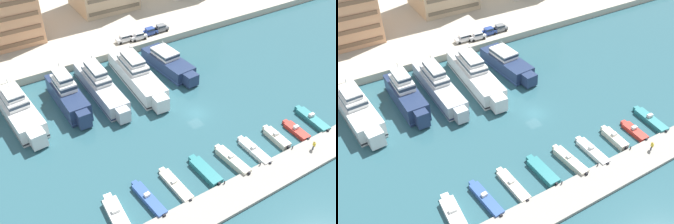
# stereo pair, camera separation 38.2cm
# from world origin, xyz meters

# --- Properties ---
(ground_plane) EXTENTS (400.00, 400.00, 0.00)m
(ground_plane) POSITION_xyz_m (0.00, 0.00, 0.00)
(ground_plane) COLOR #2D5B66
(quay_promenade) EXTENTS (180.00, 70.00, 1.70)m
(quay_promenade) POSITION_xyz_m (0.00, 61.60, 0.85)
(quay_promenade) COLOR #BCB29E
(quay_promenade) RESTS_ON ground
(pier_dock) EXTENTS (120.00, 5.31, 0.56)m
(pier_dock) POSITION_xyz_m (0.00, -19.11, 0.28)
(pier_dock) COLOR #9E998E
(pier_dock) RESTS_ON ground
(yacht_white_far_left) EXTENTS (6.15, 19.26, 7.70)m
(yacht_white_far_left) POSITION_xyz_m (-28.54, 15.46, 2.18)
(yacht_white_far_left) COLOR white
(yacht_white_far_left) RESTS_ON ground
(yacht_navy_left) EXTENTS (4.30, 16.91, 8.39)m
(yacht_navy_left) POSITION_xyz_m (-19.41, 15.10, 2.42)
(yacht_navy_left) COLOR navy
(yacht_navy_left) RESTS_ON ground
(yacht_silver_mid_left) EXTENTS (4.22, 21.58, 7.60)m
(yacht_silver_mid_left) POSITION_xyz_m (-12.71, 15.25, 2.09)
(yacht_silver_mid_left) COLOR silver
(yacht_silver_mid_left) RESTS_ON ground
(yacht_white_center_left) EXTENTS (5.93, 22.67, 7.59)m
(yacht_white_center_left) POSITION_xyz_m (-4.73, 14.82, 2.15)
(yacht_white_center_left) COLOR white
(yacht_white_center_left) RESTS_ON ground
(yacht_navy_center) EXTENTS (5.91, 17.19, 6.08)m
(yacht_navy_center) POSITION_xyz_m (3.74, 15.96, 1.73)
(yacht_navy_center) COLOR navy
(yacht_navy_center) RESTS_ON ground
(motorboat_white_far_left) EXTENTS (2.57, 7.60, 1.42)m
(motorboat_white_far_left) POSITION_xyz_m (-22.91, -13.22, 0.51)
(motorboat_white_far_left) COLOR white
(motorboat_white_far_left) RESTS_ON ground
(motorboat_blue_left) EXTENTS (2.22, 7.92, 1.32)m
(motorboat_blue_left) POSITION_xyz_m (-17.77, -13.15, 0.46)
(motorboat_blue_left) COLOR #33569E
(motorboat_blue_left) RESTS_ON ground
(motorboat_cream_mid_left) EXTENTS (2.01, 7.82, 1.07)m
(motorboat_cream_mid_left) POSITION_xyz_m (-12.99, -12.90, 0.37)
(motorboat_cream_mid_left) COLOR beige
(motorboat_cream_mid_left) RESTS_ON ground
(motorboat_teal_center_left) EXTENTS (2.23, 7.21, 0.97)m
(motorboat_teal_center_left) POSITION_xyz_m (-7.58, -13.02, 0.49)
(motorboat_teal_center_left) COLOR teal
(motorboat_teal_center_left) RESTS_ON ground
(motorboat_cream_center) EXTENTS (2.04, 7.76, 1.44)m
(motorboat_cream_center) POSITION_xyz_m (-2.53, -13.55, 0.55)
(motorboat_cream_center) COLOR beige
(motorboat_cream_center) RESTS_ON ground
(motorboat_white_center_right) EXTENTS (1.72, 7.57, 1.30)m
(motorboat_white_center_right) POSITION_xyz_m (2.11, -13.67, 0.42)
(motorboat_white_center_right) COLOR white
(motorboat_white_center_right) RESTS_ON ground
(motorboat_cream_mid_right) EXTENTS (1.91, 6.22, 1.53)m
(motorboat_cream_mid_right) POSITION_xyz_m (7.41, -13.30, 0.55)
(motorboat_cream_mid_right) COLOR beige
(motorboat_cream_mid_right) RESTS_ON ground
(motorboat_red_right) EXTENTS (1.90, 5.94, 1.31)m
(motorboat_red_right) POSITION_xyz_m (11.86, -13.70, 0.42)
(motorboat_red_right) COLOR red
(motorboat_red_right) RESTS_ON ground
(motorboat_teal_far_right) EXTENTS (2.45, 8.04, 1.52)m
(motorboat_teal_far_right) POSITION_xyz_m (16.61, -13.07, 0.49)
(motorboat_teal_far_right) COLOR teal
(motorboat_teal_far_right) RESTS_ON ground
(car_white_far_left) EXTENTS (4.14, 2.00, 1.80)m
(car_white_far_left) POSITION_xyz_m (0.05, 29.83, 2.68)
(car_white_far_left) COLOR white
(car_white_far_left) RESTS_ON quay_promenade
(car_white_left) EXTENTS (4.21, 2.16, 1.80)m
(car_white_left) POSITION_xyz_m (3.44, 29.13, 2.68)
(car_white_left) COLOR white
(car_white_left) RESTS_ON quay_promenade
(car_blue_mid_left) EXTENTS (4.10, 1.92, 1.80)m
(car_blue_mid_left) POSITION_xyz_m (6.89, 29.82, 2.68)
(car_blue_mid_left) COLOR #28428E
(car_blue_mid_left) RESTS_ON quay_promenade
(car_grey_center_left) EXTENTS (4.14, 2.00, 1.80)m
(car_grey_center_left) POSITION_xyz_m (10.13, 29.96, 2.68)
(car_grey_center_left) COLOR slate
(car_grey_center_left) RESTS_ON quay_promenade
(pedestrian_near_edge) EXTENTS (0.38, 0.65, 1.75)m
(pedestrian_near_edge) POSITION_xyz_m (10.47, -18.60, 1.60)
(pedestrian_near_edge) COLOR #4C515B
(pedestrian_near_edge) RESTS_ON pier_dock
(bollard_west) EXTENTS (0.20, 0.20, 0.61)m
(bollard_west) POSITION_xyz_m (-6.67, -16.70, 0.88)
(bollard_west) COLOR #2D2D33
(bollard_west) RESTS_ON pier_dock
(bollard_west_mid) EXTENTS (0.20, 0.20, 0.61)m
(bollard_west_mid) POSITION_xyz_m (0.53, -16.70, 0.88)
(bollard_west_mid) COLOR #2D2D33
(bollard_west_mid) RESTS_ON pier_dock
(bollard_east_mid) EXTENTS (0.20, 0.20, 0.61)m
(bollard_east_mid) POSITION_xyz_m (7.73, -16.70, 0.88)
(bollard_east_mid) COLOR #2D2D33
(bollard_east_mid) RESTS_ON pier_dock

